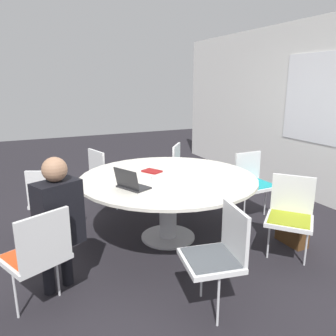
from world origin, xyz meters
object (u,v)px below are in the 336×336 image
at_px(chair_2, 290,212).
at_px(spiral_notebook, 152,171).
at_px(chair_4, 184,167).
at_px(laptop, 130,183).
at_px(chair_6, 51,197).
at_px(person_0, 58,216).
at_px(chair_3, 253,179).
at_px(chair_5, 105,173).
at_px(chair_0, 38,252).
at_px(chair_1, 219,251).
at_px(handbag, 292,232).
at_px(coffee_cup, 155,179).

distance_m(chair_2, spiral_notebook, 1.59).
bearing_deg(chair_4, laptop, -5.93).
relative_size(chair_6, person_0, 0.71).
distance_m(laptop, spiral_notebook, 0.66).
distance_m(chair_3, chair_5, 2.07).
bearing_deg(chair_2, chair_0, 43.63).
height_order(chair_1, handbag, chair_1).
bearing_deg(chair_2, chair_5, -10.03).
bearing_deg(chair_3, chair_5, -35.55).
relative_size(coffee_cup, handbag, 0.22).
distance_m(chair_6, spiral_notebook, 1.18).
bearing_deg(chair_0, person_0, 19.07).
bearing_deg(coffee_cup, chair_3, 99.89).
relative_size(chair_0, chair_6, 1.00).
bearing_deg(person_0, chair_5, 40.39).
relative_size(chair_0, chair_2, 1.00).
xyz_separation_m(chair_3, coffee_cup, (0.27, -1.54, 0.27)).
bearing_deg(chair_4, chair_6, -35.37).
bearing_deg(chair_3, laptop, 8.77).
bearing_deg(handbag, chair_6, -117.00).
height_order(chair_4, handbag, chair_4).
distance_m(chair_2, chair_4, 2.03).
xyz_separation_m(chair_2, chair_5, (-2.21, -1.32, 0.00)).
height_order(chair_2, chair_5, same).
bearing_deg(chair_6, coffee_cup, -8.24).
relative_size(chair_0, laptop, 2.27).
bearing_deg(laptop, handbag, -130.14).
height_order(chair_3, coffee_cup, chair_3).
height_order(chair_2, chair_6, same).
distance_m(chair_2, chair_6, 2.59).
height_order(chair_6, spiral_notebook, chair_6).
xyz_separation_m(chair_6, handbag, (1.24, 2.43, -0.38)).
xyz_separation_m(chair_5, person_0, (1.81, -0.86, 0.19)).
bearing_deg(chair_1, handbag, -56.66).
relative_size(chair_1, person_0, 0.71).
bearing_deg(handbag, chair_4, -166.44).
distance_m(laptop, coffee_cup, 0.31).
xyz_separation_m(chair_5, spiral_notebook, (1.00, 0.32, 0.24)).
relative_size(chair_4, chair_6, 1.00).
bearing_deg(chair_4, chair_0, -12.10).
bearing_deg(chair_3, chair_6, -10.87).
height_order(chair_3, spiral_notebook, chair_3).
bearing_deg(chair_1, coffee_cup, 13.10).
bearing_deg(coffee_cup, chair_4, 140.59).
xyz_separation_m(chair_2, handbag, (-0.22, 0.30, -0.38)).
bearing_deg(laptop, chair_6, 18.72).
height_order(chair_3, person_0, person_0).
bearing_deg(person_0, chair_4, 14.16).
xyz_separation_m(person_0, coffee_cup, (-0.40, 1.04, 0.08)).
bearing_deg(chair_2, chair_6, 14.65).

